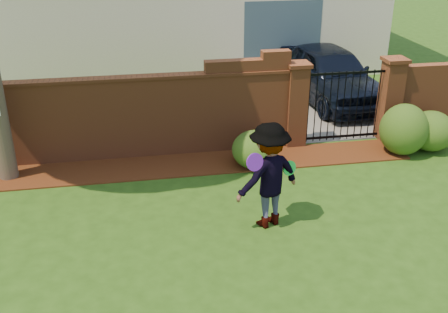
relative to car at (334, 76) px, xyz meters
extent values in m
cube|color=#244711|center=(-4.28, -6.57, -0.76)|extent=(80.00, 80.00, 0.01)
cube|color=#3E1B0B|center=(-5.23, -3.23, -0.74)|extent=(11.10, 1.08, 0.03)
cube|color=brown|center=(-6.43, -2.57, 0.10)|extent=(8.70, 0.25, 1.70)
cube|color=brown|center=(-2.98, -2.57, 1.10)|extent=(1.80, 0.25, 0.30)
cube|color=brown|center=(-2.38, -2.57, 1.33)|extent=(0.60, 0.25, 0.16)
cube|color=brown|center=(-6.43, -2.57, 0.98)|extent=(8.70, 0.31, 0.06)
cube|color=brown|center=(-1.88, -2.57, 0.15)|extent=(0.42, 0.42, 1.80)
cube|color=brown|center=(-1.88, -2.57, 1.09)|extent=(0.50, 0.50, 0.08)
cube|color=brown|center=(0.32, -2.57, 0.15)|extent=(0.42, 0.42, 1.80)
cube|color=brown|center=(0.32, -2.57, 1.09)|extent=(0.50, 0.50, 0.08)
cylinder|color=black|center=(-1.59, -2.57, 0.10)|extent=(0.02, 0.02, 1.60)
cylinder|color=black|center=(-1.42, -2.57, 0.10)|extent=(0.02, 0.02, 1.60)
cylinder|color=black|center=(-1.26, -2.57, 0.10)|extent=(0.02, 0.02, 1.60)
cylinder|color=black|center=(-1.10, -2.57, 0.10)|extent=(0.02, 0.02, 1.60)
cylinder|color=black|center=(-0.94, -2.57, 0.10)|extent=(0.02, 0.02, 1.60)
cylinder|color=black|center=(-0.78, -2.57, 0.10)|extent=(0.02, 0.02, 1.60)
cylinder|color=black|center=(-0.62, -2.57, 0.10)|extent=(0.02, 0.02, 1.60)
cylinder|color=black|center=(-0.45, -2.57, 0.10)|extent=(0.02, 0.02, 1.60)
cylinder|color=black|center=(-0.29, -2.57, 0.10)|extent=(0.02, 0.02, 1.60)
cylinder|color=black|center=(-0.13, -2.57, 0.10)|extent=(0.02, 0.02, 1.60)
cylinder|color=black|center=(0.03, -2.57, 0.10)|extent=(0.02, 0.02, 1.60)
cube|color=black|center=(-0.78, -2.57, -0.63)|extent=(1.78, 0.03, 0.05)
cube|color=black|center=(-0.78, -2.57, 0.85)|extent=(1.78, 0.03, 0.05)
cube|color=slate|center=(-0.78, 1.43, -0.75)|extent=(3.20, 8.00, 0.01)
cube|color=#384C5B|center=(-0.78, 2.48, 0.45)|extent=(2.40, 0.12, 2.40)
imported|color=black|center=(0.00, 0.00, 0.00)|extent=(2.20, 4.57, 1.51)
ellipsoid|color=#234B16|center=(-3.00, -3.53, -0.37)|extent=(0.95, 0.95, 0.77)
ellipsoid|color=#234B16|center=(0.26, -3.44, -0.19)|extent=(1.02, 1.02, 1.12)
ellipsoid|color=#234B16|center=(0.96, -3.36, -0.31)|extent=(0.99, 0.99, 0.88)
imported|color=gray|center=(-3.29, -5.73, 0.14)|extent=(1.33, 1.06, 1.80)
cylinder|color=purple|center=(-3.61, -6.02, 0.57)|extent=(0.30, 0.16, 0.28)
cylinder|color=green|center=(-2.94, -5.64, 0.23)|extent=(0.25, 0.15, 0.25)
camera|label=1|loc=(-5.33, -13.02, 3.99)|focal=42.29mm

